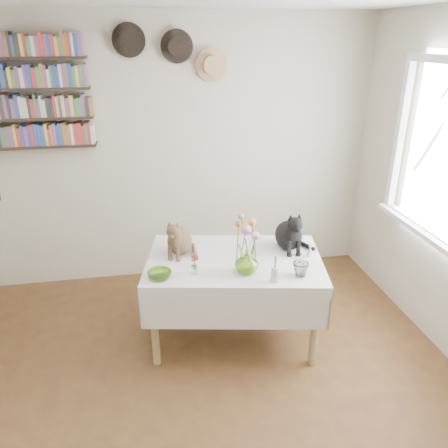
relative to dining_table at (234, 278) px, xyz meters
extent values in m
cube|color=beige|center=(-0.43, 1.19, 0.71)|extent=(4.04, 0.04, 2.54)
cube|color=white|center=(1.54, -0.28, 0.33)|extent=(0.06, 1.52, 0.06)
cube|color=white|center=(1.54, 0.45, 0.96)|extent=(0.06, 0.06, 1.20)
cube|color=white|center=(1.51, -0.28, 0.33)|extent=(0.12, 1.50, 0.04)
cube|color=white|center=(0.00, 0.00, 0.15)|extent=(1.47, 1.09, 0.06)
cylinder|color=tan|center=(-0.64, -0.23, -0.21)|extent=(0.06, 0.06, 0.66)
cylinder|color=tan|center=(0.51, -0.45, -0.21)|extent=(0.06, 0.06, 0.66)
cylinder|color=tan|center=(-0.51, 0.45, -0.21)|extent=(0.06, 0.06, 0.66)
cylinder|color=tan|center=(0.64, 0.23, -0.21)|extent=(0.06, 0.06, 0.66)
imported|color=#A3D34D|center=(0.04, -0.23, 0.26)|extent=(0.22, 0.22, 0.17)
imported|color=#A3D34D|center=(-0.58, -0.19, 0.20)|extent=(0.19, 0.19, 0.05)
imported|color=white|center=(0.40, -0.34, 0.23)|extent=(0.15, 0.15, 0.10)
cylinder|color=white|center=(0.21, -0.38, 0.23)|extent=(0.06, 0.06, 0.11)
cylinder|color=white|center=(0.21, -0.38, 0.33)|extent=(0.02, 0.02, 0.09)
cylinder|color=white|center=(-0.33, -0.18, 0.21)|extent=(0.04, 0.04, 0.07)
cone|color=white|center=(0.58, -0.06, 0.21)|extent=(0.06, 0.06, 0.08)
sphere|color=beige|center=(0.58, -0.06, 0.26)|extent=(0.03, 0.03, 0.03)
cylinder|color=#4C7233|center=(0.01, -0.22, 0.38)|extent=(0.01, 0.01, 0.30)
sphere|color=pink|center=(0.01, -0.22, 0.53)|extent=(0.07, 0.07, 0.07)
cylinder|color=#4C7233|center=(0.08, -0.25, 0.36)|extent=(0.01, 0.01, 0.26)
sphere|color=pink|center=(0.08, -0.25, 0.49)|extent=(0.06, 0.06, 0.06)
cylinder|color=#4C7233|center=(0.10, -0.20, 0.40)|extent=(0.01, 0.01, 0.34)
sphere|color=orange|center=(0.10, -0.20, 0.57)|extent=(0.06, 0.06, 0.06)
cylinder|color=#4C7233|center=(-0.02, -0.19, 0.38)|extent=(0.01, 0.01, 0.31)
sphere|color=orange|center=(-0.02, -0.19, 0.54)|extent=(0.05, 0.05, 0.05)
cylinder|color=#4C7233|center=(0.04, -0.18, 0.41)|extent=(0.01, 0.01, 0.37)
sphere|color=#999E93|center=(0.04, -0.18, 0.60)|extent=(0.04, 0.04, 0.04)
cube|color=#2E2016|center=(-1.53, 1.08, 0.86)|extent=(1.00, 0.16, 0.02)
cube|color=#2E2016|center=(-1.53, 1.08, 1.10)|extent=(1.00, 0.16, 0.02)
cube|color=#2E2016|center=(-1.53, 1.08, 1.34)|extent=(1.00, 0.16, 0.02)
cube|color=#2E2016|center=(-1.53, 1.08, 1.58)|extent=(1.00, 0.16, 0.02)
cylinder|color=black|center=(-0.68, 1.13, 1.71)|extent=(0.28, 0.02, 0.28)
cylinder|color=black|center=(-0.68, 1.09, 1.71)|extent=(0.16, 0.08, 0.16)
cylinder|color=black|center=(-0.28, 1.13, 1.66)|extent=(0.28, 0.02, 0.28)
cylinder|color=black|center=(-0.28, 1.09, 1.66)|extent=(0.16, 0.08, 0.16)
cylinder|color=tan|center=(0.02, 1.13, 1.51)|extent=(0.28, 0.02, 0.28)
cylinder|color=tan|center=(0.02, 1.09, 1.51)|extent=(0.16, 0.08, 0.16)
camera|label=1|loc=(-0.62, -2.90, 1.74)|focal=35.00mm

